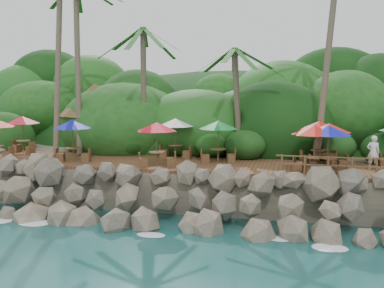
# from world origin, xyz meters

# --- Properties ---
(ground) EXTENTS (140.00, 140.00, 0.00)m
(ground) POSITION_xyz_m (0.00, 0.00, 0.00)
(ground) COLOR #19514F
(ground) RESTS_ON ground
(land_base) EXTENTS (32.00, 25.20, 2.10)m
(land_base) POSITION_xyz_m (0.00, 16.00, 1.05)
(land_base) COLOR gray
(land_base) RESTS_ON ground
(jungle_hill) EXTENTS (44.80, 28.00, 15.40)m
(jungle_hill) POSITION_xyz_m (0.00, 23.50, 0.00)
(jungle_hill) COLOR #143811
(jungle_hill) RESTS_ON ground
(seawall) EXTENTS (29.00, 4.00, 2.30)m
(seawall) POSITION_xyz_m (0.00, 2.00, 1.15)
(seawall) COLOR gray
(seawall) RESTS_ON ground
(terrace) EXTENTS (26.00, 5.00, 0.20)m
(terrace) POSITION_xyz_m (0.00, 6.00, 2.20)
(terrace) COLOR brown
(terrace) RESTS_ON land_base
(jungle_foliage) EXTENTS (44.00, 16.00, 12.00)m
(jungle_foliage) POSITION_xyz_m (0.00, 15.00, 0.00)
(jungle_foliage) COLOR #143811
(jungle_foliage) RESTS_ON ground
(foam_line) EXTENTS (25.20, 0.80, 0.06)m
(foam_line) POSITION_xyz_m (0.00, 0.30, 0.03)
(foam_line) COLOR white
(foam_line) RESTS_ON ground
(palapa) EXTENTS (5.06, 5.06, 4.60)m
(palapa) POSITION_xyz_m (-7.66, 9.81, 5.79)
(palapa) COLOR brown
(palapa) RESTS_ON ground
(dining_clusters) EXTENTS (25.31, 5.45, 2.43)m
(dining_clusters) POSITION_xyz_m (0.70, 5.89, 4.32)
(dining_clusters) COLOR brown
(dining_clusters) RESTS_ON terrace
(railing) EXTENTS (8.30, 0.10, 1.00)m
(railing) POSITION_xyz_m (8.97, 3.65, 2.91)
(railing) COLOR brown
(railing) RESTS_ON terrace
(waiter) EXTENTS (0.67, 0.45, 1.80)m
(waiter) POSITION_xyz_m (9.74, 6.24, 3.20)
(waiter) COLOR white
(waiter) RESTS_ON terrace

